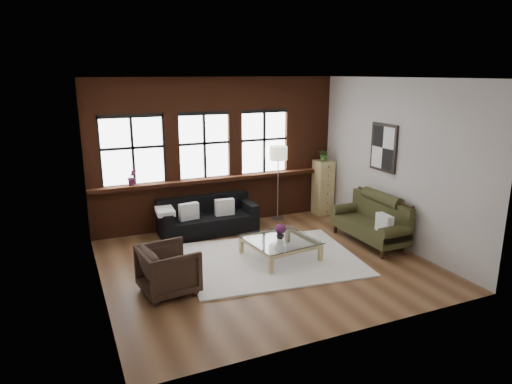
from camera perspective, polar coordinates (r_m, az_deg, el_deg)
name	(u,v)px	position (r m, az deg, el deg)	size (l,w,h in m)	color
floor	(264,263)	(8.23, 1.05, -8.83)	(5.50, 5.50, 0.00)	brown
ceiling	(265,78)	(7.54, 1.17, 14.07)	(5.50, 5.50, 0.00)	white
wall_back	(217,152)	(10.01, -4.92, 4.97)	(5.50, 5.50, 0.00)	#B8B2AB
wall_front	(351,217)	(5.63, 11.84, -3.02)	(5.50, 5.50, 0.00)	#B8B2AB
wall_left	(94,192)	(7.06, -19.60, 0.04)	(5.00, 5.00, 0.00)	#B8B2AB
wall_right	(394,163)	(9.20, 16.89, 3.53)	(5.00, 5.00, 0.00)	#B8B2AB
brick_backwall	(218,153)	(9.95, -4.81, 4.92)	(5.50, 0.12, 3.20)	#4E2212
sill_ledge	(220,179)	(9.98, -4.57, 1.67)	(5.50, 0.30, 0.08)	#4E2212
window_left	(133,151)	(9.52, -15.18, 4.92)	(1.38, 0.10, 1.50)	black
window_mid	(204,147)	(9.85, -6.50, 5.65)	(1.38, 0.10, 1.50)	black
window_right	(264,143)	(10.34, 0.96, 6.18)	(1.38, 0.10, 1.50)	black
wall_poster	(384,148)	(9.37, 15.68, 5.36)	(0.05, 0.74, 0.94)	black
shag_rug	(271,259)	(8.33, 1.92, -8.40)	(3.03, 2.38, 0.03)	white
dark_sofa	(208,216)	(9.62, -6.02, -3.04)	(2.02, 0.82, 0.73)	black
pillow_a	(189,211)	(9.35, -8.39, -2.42)	(0.40, 0.14, 0.34)	silver
pillow_b	(225,207)	(9.57, -3.95, -1.89)	(0.40, 0.14, 0.34)	silver
vintage_settee	(369,220)	(9.25, 13.97, -3.44)	(0.79, 1.77, 0.95)	#2E2D15
pillow_settee	(384,223)	(8.77, 15.74, -3.80)	(0.14, 0.38, 0.34)	silver
armchair	(169,270)	(7.17, -10.88, -9.53)	(0.80, 0.82, 0.75)	black
coffee_table	(280,249)	(8.36, 3.03, -7.08)	(1.16, 1.16, 0.39)	tan
vase	(280,235)	(8.26, 3.06, -5.36)	(0.14, 0.14, 0.15)	#B2B2B2
flowers	(280,229)	(8.22, 3.07, -4.62)	(0.19, 0.19, 0.19)	#591E49
drawer_chest	(323,187)	(10.92, 8.36, 0.58)	(0.40, 0.40, 1.29)	tan
potted_plant_top	(324,154)	(10.75, 8.51, 4.74)	(0.29, 0.25, 0.32)	#2D5923
floor_lamp	(278,180)	(10.32, 2.76, 1.47)	(0.40, 0.40, 1.84)	#A5A5A8
sill_plant	(132,177)	(9.48, -15.23, 1.80)	(0.19, 0.15, 0.34)	#591E49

